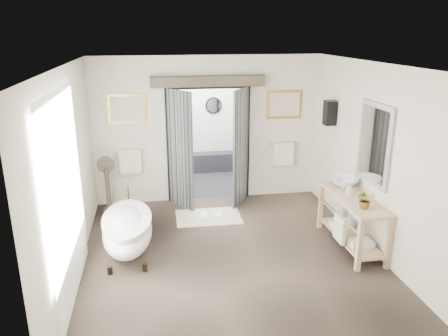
% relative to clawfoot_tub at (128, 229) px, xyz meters
% --- Properties ---
extents(ground_plane, '(5.00, 5.00, 0.00)m').
position_rel_clawfoot_tub_xyz_m(ground_plane, '(1.55, -0.38, -0.40)').
color(ground_plane, brown).
extents(room_shell, '(4.52, 5.02, 2.91)m').
position_rel_clawfoot_tub_xyz_m(room_shell, '(1.52, -0.51, 1.46)').
color(room_shell, beige).
rests_on(room_shell, ground_plane).
extents(shower_room, '(2.22, 2.01, 2.51)m').
position_rel_clawfoot_tub_xyz_m(shower_room, '(1.55, 3.62, 0.50)').
color(shower_room, black).
rests_on(shower_room, ground_plane).
extents(back_wall_dressing, '(3.82, 0.75, 2.52)m').
position_rel_clawfoot_tub_xyz_m(back_wall_dressing, '(1.55, 1.94, 1.16)').
color(back_wall_dressing, black).
rests_on(back_wall_dressing, ground_plane).
extents(clawfoot_tub, '(0.75, 1.69, 0.82)m').
position_rel_clawfoot_tub_xyz_m(clawfoot_tub, '(0.00, 0.00, 0.00)').
color(clawfoot_tub, black).
rests_on(clawfoot_tub, ground_plane).
extents(vanity, '(0.57, 1.60, 0.85)m').
position_rel_clawfoot_tub_xyz_m(vanity, '(3.51, -0.37, 0.10)').
color(vanity, tan).
rests_on(vanity, ground_plane).
extents(pedestal_mirror, '(0.33, 0.22, 1.13)m').
position_rel_clawfoot_tub_xyz_m(pedestal_mirror, '(-0.43, 1.68, 0.08)').
color(pedestal_mirror, brown).
rests_on(pedestal_mirror, ground_plane).
extents(rug, '(1.22, 0.82, 0.01)m').
position_rel_clawfoot_tub_xyz_m(rug, '(1.41, 1.15, -0.40)').
color(rug, beige).
rests_on(rug, ground_plane).
extents(slippers, '(0.39, 0.29, 0.05)m').
position_rel_clawfoot_tub_xyz_m(slippers, '(1.46, 1.15, -0.36)').
color(slippers, white).
rests_on(slippers, rug).
extents(basin, '(0.64, 0.64, 0.17)m').
position_rel_clawfoot_tub_xyz_m(basin, '(3.54, 0.08, 0.53)').
color(basin, white).
rests_on(basin, vanity).
extents(plant, '(0.28, 0.25, 0.28)m').
position_rel_clawfoot_tub_xyz_m(plant, '(3.48, -0.80, 0.59)').
color(plant, gray).
rests_on(plant, vanity).
extents(soap_bottle_a, '(0.10, 0.10, 0.19)m').
position_rel_clawfoot_tub_xyz_m(soap_bottle_a, '(3.49, -0.26, 0.54)').
color(soap_bottle_a, gray).
rests_on(soap_bottle_a, vanity).
extents(soap_bottle_b, '(0.15, 0.15, 0.15)m').
position_rel_clawfoot_tub_xyz_m(soap_bottle_b, '(3.52, 0.20, 0.52)').
color(soap_bottle_b, gray).
rests_on(soap_bottle_b, vanity).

